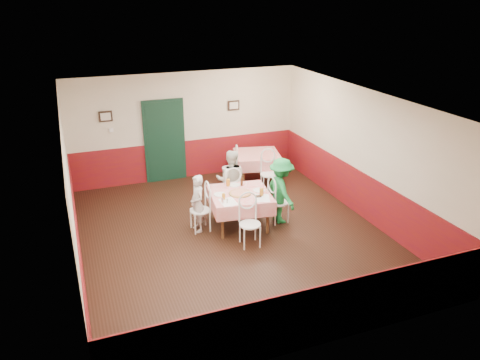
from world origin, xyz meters
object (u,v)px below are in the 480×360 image
object	(u,v)px
chair_right	(278,202)
glass_a	(224,196)
diner_far	(231,180)
diner_right	(281,191)
pizza	(240,193)
chair_second_b	(269,174)
glass_c	(228,183)
beer_bottle	(242,181)
wallet	(258,196)
chair_near	(250,225)
glass_b	(262,192)
chair_second_a	(230,168)
chair_far	(231,191)
chair_left	(200,210)
main_table	(240,210)
second_table	(257,167)
diner_left	(197,204)

from	to	relation	value
chair_right	glass_a	xyz separation A→B (m)	(-1.27, -0.07, 0.37)
diner_far	diner_right	bearing A→B (deg)	147.37
pizza	diner_right	xyz separation A→B (m)	(0.91, -0.08, -0.05)
chair_second_b	glass_c	world-z (taller)	glass_c
pizza	diner_far	size ratio (longest dim) A/B	0.32
beer_bottle	diner_far	size ratio (longest dim) A/B	0.15
wallet	diner_far	bearing A→B (deg)	105.37
chair_right	beer_bottle	distance (m)	0.92
chair_near	glass_b	xyz separation A→B (m)	(0.48, 0.57, 0.39)
chair_right	chair_second_b	xyz separation A→B (m)	(0.48, 1.58, 0.00)
chair_second_b	diner_far	distance (m)	1.36
chair_second_a	diner_far	bearing A→B (deg)	-6.21
glass_c	beer_bottle	xyz separation A→B (m)	(0.28, -0.08, 0.02)
chair_second_a	chair_far	bearing A→B (deg)	-5.82
chair_left	chair_far	distance (m)	1.20
chair_right	main_table	bearing A→B (deg)	79.28
diner_right	chair_near	bearing A→B (deg)	122.46
pizza	wallet	bearing A→B (deg)	-42.16
chair_right	chair_far	xyz separation A→B (m)	(-0.73, 0.96, 0.00)
chair_second_b	beer_bottle	world-z (taller)	beer_bottle
chair_far	glass_b	bearing A→B (deg)	108.82
second_table	glass_a	distance (m)	3.01
chair_left	wallet	distance (m)	1.25
diner_left	glass_c	bearing A→B (deg)	107.50
beer_bottle	wallet	distance (m)	0.69
chair_near	chair_second_b	size ratio (longest dim) A/B	1.00
second_table	diner_far	bearing A→B (deg)	-132.25
diner_right	main_table	bearing A→B (deg)	79.09
chair_left	glass_a	xyz separation A→B (m)	(0.42, -0.30, 0.37)
glass_b	diner_far	xyz separation A→B (m)	(-0.25, 1.17, -0.14)
chair_left	diner_left	xyz separation A→B (m)	(-0.05, 0.01, 0.16)
beer_bottle	diner_far	distance (m)	0.56
chair_second_b	diner_left	size ratio (longest dim) A/B	0.74
chair_second_b	beer_bottle	bearing A→B (deg)	-123.30
main_table	glass_b	size ratio (longest dim) A/B	7.96
glass_a	diner_far	bearing A→B (deg)	63.19
wallet	glass_b	bearing A→B (deg)	31.89
chair_second_a	diner_left	size ratio (longest dim) A/B	0.74
glass_c	chair_near	bearing A→B (deg)	-90.32
second_table	diner_right	xyz separation A→B (m)	(-0.43, -2.34, 0.35)
pizza	diner_far	xyz separation A→B (m)	(0.14, 0.93, -0.07)
chair_near	beer_bottle	world-z (taller)	beer_bottle
chair_far	diner_far	size ratio (longest dim) A/B	0.64
diner_right	diner_left	bearing A→B (deg)	79.09
glass_b	diner_far	size ratio (longest dim) A/B	0.11
glass_a	glass_c	size ratio (longest dim) A/B	0.81
diner_left	chair_second_b	bearing A→B (deg)	116.33
chair_left	diner_right	xyz separation A→B (m)	(1.73, -0.23, 0.27)
main_table	beer_bottle	distance (m)	0.63
glass_c	beer_bottle	size ratio (longest dim) A/B	0.76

